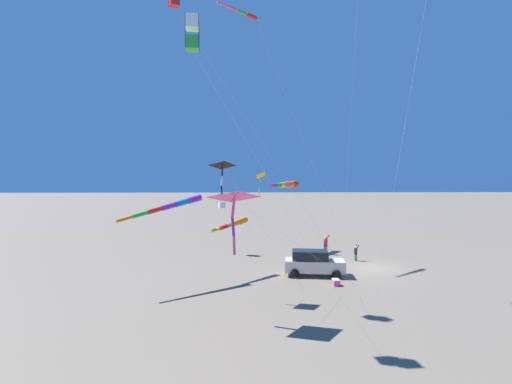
{
  "coord_description": "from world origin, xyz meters",
  "views": [
    {
      "loc": [
        28.12,
        -11.18,
        6.67
      ],
      "look_at": [
        2.58,
        -9.59,
        6.18
      ],
      "focal_mm": 25.21,
      "sensor_mm": 36.0,
      "label": 1
    }
  ],
  "objects": [
    {
      "name": "kite_windsock_red_high_left",
      "position": [
        -7.81,
        -5.77,
        6.73
      ],
      "size": [
        4.21,
        6.42,
        7.17
      ],
      "color": "red",
      "rests_on": "ground_plane"
    },
    {
      "name": "parked_car",
      "position": [
        2.08,
        -5.32,
        0.95
      ],
      "size": [
        2.63,
        4.54,
        1.85
      ],
      "color": "beige",
      "rests_on": "ground_plane"
    },
    {
      "name": "kite_delta_blue_topmost",
      "position": [
        6.77,
        -11.84,
        7.81
      ],
      "size": [
        3.12,
        5.87,
        8.13
      ],
      "color": "black",
      "rests_on": "ground_plane"
    },
    {
      "name": "kite_windsock_orange_high_right",
      "position": [
        1.62,
        -11.12,
        3.84
      ],
      "size": [
        5.22,
        7.65,
        4.27
      ],
      "color": "orange",
      "rests_on": "ground_plane"
    },
    {
      "name": "kite_windsock_small_distant",
      "position": [
        -4.06,
        -10.3,
        21.94
      ],
      "size": [
        3.93,
        11.28,
        22.27
      ],
      "color": "red",
      "rests_on": "ground_plane"
    },
    {
      "name": "person_child_green_jacket",
      "position": [
        -2.77,
        -0.44,
        0.77
      ],
      "size": [
        0.46,
        0.5,
        1.41
      ],
      "color": "#3D7F51",
      "rests_on": "ground_plane"
    },
    {
      "name": "kite_box_yellow_midlevel",
      "position": [
        -6.85,
        -12.38,
        5.15
      ],
      "size": [
        1.84,
        9.39,
        5.86
      ],
      "color": "#1EB7C6",
      "rests_on": "ground_plane"
    },
    {
      "name": "kite_windsock_striped_overhead",
      "position": [
        4.08,
        -15.18,
        5.35
      ],
      "size": [
        4.14,
        11.79,
        6.02
      ],
      "color": "purple",
      "rests_on": "ground_plane"
    },
    {
      "name": "cooler_box",
      "position": [
        4.77,
        -4.39,
        0.21
      ],
      "size": [
        0.62,
        0.42,
        0.42
      ],
      "color": "#EF4C93",
      "rests_on": "ground_plane"
    },
    {
      "name": "kite_delta_magenta_far_left",
      "position": [
        10.68,
        -11.16,
        6.08
      ],
      "size": [
        7.11,
        9.14,
        6.53
      ],
      "color": "#EF4C93",
      "rests_on": "ground_plane"
    },
    {
      "name": "kite_box_black_fish_shape",
      "position": [
        11.69,
        -13.02,
        13.5
      ],
      "size": [
        8.85,
        8.82,
        14.28
      ],
      "color": "white",
      "rests_on": "ground_plane"
    },
    {
      "name": "ground_plane",
      "position": [
        0.0,
        0.0,
        0.0
      ],
      "size": [
        600.0,
        600.0,
        0.0
      ],
      "primitive_type": "plane",
      "color": "#756654"
    },
    {
      "name": "person_adult_flyer",
      "position": [
        -5.86,
        -2.32,
        1.03
      ],
      "size": [
        0.6,
        0.67,
        1.89
      ],
      "color": "#8E6B9E",
      "rests_on": "ground_plane"
    },
    {
      "name": "kite_delta_white_trailing",
      "position": [
        -3.61,
        -8.82,
        7.49
      ],
      "size": [
        1.38,
        8.01,
        7.88
      ],
      "color": "yellow",
      "rests_on": "ground_plane"
    }
  ]
}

